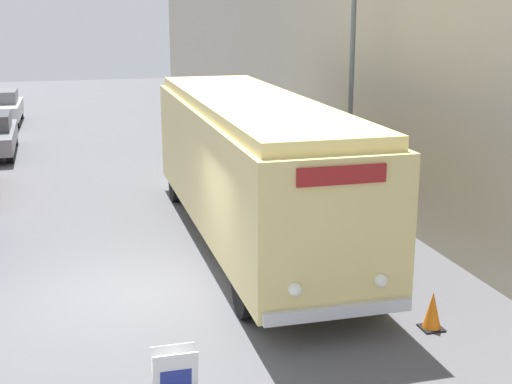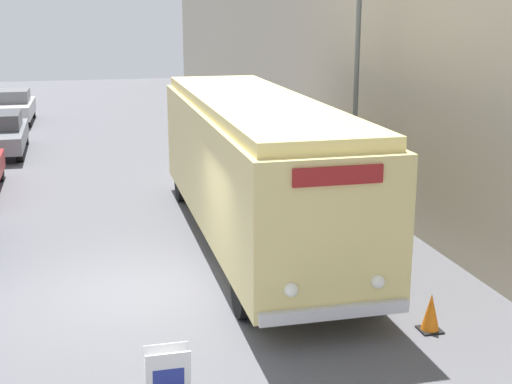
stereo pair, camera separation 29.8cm
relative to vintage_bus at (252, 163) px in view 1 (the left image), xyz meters
name	(u,v)px [view 1 (the left image)]	position (x,y,z in m)	size (l,w,h in m)	color
ground_plane	(135,293)	(-2.85, -2.32, -1.82)	(80.00, 80.00, 0.00)	#56565B
building_wall_right	(306,43)	(3.85, 7.68, 2.15)	(0.30, 60.00, 7.95)	#B2A893
vintage_bus	(252,163)	(0.00, 0.00, 0.00)	(2.55, 10.64, 3.24)	black
sign_board	(175,378)	(-2.70, -6.31, -1.43)	(0.59, 0.31, 0.81)	gray
streetlamp	(352,53)	(2.87, 1.39, 2.24)	(0.36, 0.36, 6.24)	#595E60
parked_car_distant	(0,107)	(-6.72, 18.82, -1.07)	(1.83, 4.12, 1.49)	black
traffic_cone	(432,311)	(1.73, -5.11, -1.50)	(0.36, 0.36, 0.65)	black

